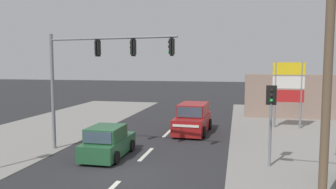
{
  "coord_description": "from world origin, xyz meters",
  "views": [
    {
      "loc": [
        4.37,
        -12.32,
        4.49
      ],
      "look_at": [
        0.9,
        4.0,
        2.91
      ],
      "focal_mm": 35.0,
      "sensor_mm": 36.0,
      "label": 1
    }
  ],
  "objects_px": {
    "utility_pole_foreground_right": "(324,38)",
    "hatchback_oncoming_near": "(108,143)",
    "traffic_signal_mast": "(92,66)",
    "suv_receding_far": "(193,119)",
    "pedestal_signal_right_kerb": "(271,112)",
    "shopping_plaza_sign": "(288,85)"
  },
  "relations": [
    {
      "from": "utility_pole_foreground_right",
      "to": "hatchback_oncoming_near",
      "type": "distance_m",
      "value": 10.45
    },
    {
      "from": "traffic_signal_mast",
      "to": "suv_receding_far",
      "type": "height_order",
      "value": "traffic_signal_mast"
    },
    {
      "from": "traffic_signal_mast",
      "to": "pedestal_signal_right_kerb",
      "type": "relative_size",
      "value": 1.92
    },
    {
      "from": "utility_pole_foreground_right",
      "to": "hatchback_oncoming_near",
      "type": "relative_size",
      "value": 2.67
    },
    {
      "from": "traffic_signal_mast",
      "to": "shopping_plaza_sign",
      "type": "relative_size",
      "value": 1.49
    },
    {
      "from": "traffic_signal_mast",
      "to": "pedestal_signal_right_kerb",
      "type": "height_order",
      "value": "traffic_signal_mast"
    },
    {
      "from": "utility_pole_foreground_right",
      "to": "hatchback_oncoming_near",
      "type": "bearing_deg",
      "value": 154.63
    },
    {
      "from": "utility_pole_foreground_right",
      "to": "suv_receding_far",
      "type": "height_order",
      "value": "utility_pole_foreground_right"
    },
    {
      "from": "traffic_signal_mast",
      "to": "pedestal_signal_right_kerb",
      "type": "xyz_separation_m",
      "value": [
        8.49,
        -0.53,
        -1.94
      ]
    },
    {
      "from": "utility_pole_foreground_right",
      "to": "shopping_plaza_sign",
      "type": "xyz_separation_m",
      "value": [
        0.96,
        13.3,
        -2.25
      ]
    },
    {
      "from": "utility_pole_foreground_right",
      "to": "suv_receding_far",
      "type": "distance_m",
      "value": 12.52
    },
    {
      "from": "shopping_plaza_sign",
      "to": "hatchback_oncoming_near",
      "type": "bearing_deg",
      "value": -135.67
    },
    {
      "from": "pedestal_signal_right_kerb",
      "to": "suv_receding_far",
      "type": "distance_m",
      "value": 7.81
    },
    {
      "from": "shopping_plaza_sign",
      "to": "hatchback_oncoming_near",
      "type": "xyz_separation_m",
      "value": [
        -9.48,
        -9.26,
        -2.28
      ]
    },
    {
      "from": "pedestal_signal_right_kerb",
      "to": "utility_pole_foreground_right",
      "type": "bearing_deg",
      "value": -75.8
    },
    {
      "from": "pedestal_signal_right_kerb",
      "to": "hatchback_oncoming_near",
      "type": "relative_size",
      "value": 0.98
    },
    {
      "from": "suv_receding_far",
      "to": "hatchback_oncoming_near",
      "type": "bearing_deg",
      "value": -116.69
    },
    {
      "from": "pedestal_signal_right_kerb",
      "to": "traffic_signal_mast",
      "type": "bearing_deg",
      "value": 176.45
    },
    {
      "from": "utility_pole_foreground_right",
      "to": "shopping_plaza_sign",
      "type": "bearing_deg",
      "value": 85.86
    },
    {
      "from": "traffic_signal_mast",
      "to": "shopping_plaza_sign",
      "type": "height_order",
      "value": "traffic_signal_mast"
    },
    {
      "from": "traffic_signal_mast",
      "to": "hatchback_oncoming_near",
      "type": "bearing_deg",
      "value": -30.41
    },
    {
      "from": "shopping_plaza_sign",
      "to": "suv_receding_far",
      "type": "distance_m",
      "value": 7.15
    }
  ]
}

